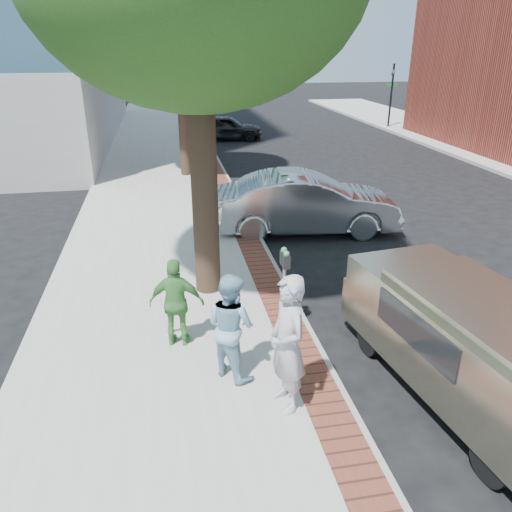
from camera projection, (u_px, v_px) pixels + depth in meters
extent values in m
plane|color=black|center=(252.00, 340.00, 9.01)|extent=(120.00, 120.00, 0.00)
cube|color=#9E9991|center=(162.00, 208.00, 15.95)|extent=(5.00, 60.00, 0.15)
cube|color=brown|center=(230.00, 202.00, 16.29)|extent=(0.60, 60.00, 0.01)
cube|color=gray|center=(241.00, 203.00, 16.38)|extent=(0.10, 60.00, 0.15)
cylinder|color=black|center=(200.00, 101.00, 28.29)|extent=(0.12, 0.12, 3.80)
imported|color=black|center=(199.00, 80.00, 27.85)|extent=(0.18, 0.15, 0.90)
cube|color=#1E7238|center=(199.00, 88.00, 28.01)|extent=(0.70, 0.03, 0.18)
cylinder|color=black|center=(391.00, 97.00, 30.24)|extent=(0.12, 0.12, 3.80)
imported|color=black|center=(393.00, 78.00, 29.80)|extent=(0.18, 0.15, 0.90)
cube|color=#1E7238|center=(392.00, 85.00, 29.96)|extent=(0.70, 0.03, 0.18)
cylinder|color=black|center=(204.00, 187.00, 9.70)|extent=(0.52, 0.52, 4.40)
cylinder|color=black|center=(184.00, 124.00, 18.95)|extent=(0.40, 0.40, 3.85)
ellipsoid|color=#204012|center=(178.00, 31.00, 17.67)|extent=(4.80, 4.80, 3.94)
cylinder|color=gray|center=(284.00, 295.00, 9.05)|extent=(0.07, 0.07, 1.15)
cube|color=#2D3030|center=(286.00, 262.00, 8.70)|extent=(0.12, 0.14, 0.24)
cube|color=#2D3030|center=(284.00, 258.00, 8.86)|extent=(0.12, 0.14, 0.24)
sphere|color=#3F8C4C|center=(286.00, 254.00, 8.64)|extent=(0.11, 0.11, 0.11)
sphere|color=#3F8C4C|center=(284.00, 250.00, 8.80)|extent=(0.11, 0.11, 0.11)
imported|color=#A9A9AE|center=(287.00, 344.00, 6.78)|extent=(0.62, 0.82, 2.03)
imported|color=#81B0C7|center=(231.00, 326.00, 7.53)|extent=(1.02, 1.05, 1.71)
imported|color=#4A9242|center=(177.00, 303.00, 8.33)|extent=(0.98, 0.56, 1.57)
imported|color=#B4B7BC|center=(306.00, 203.00, 13.84)|extent=(5.23, 2.36, 1.66)
imported|color=black|center=(226.00, 128.00, 27.20)|extent=(4.08, 2.06, 1.33)
cube|color=gray|center=(472.00, 344.00, 7.23)|extent=(2.34, 4.63, 1.25)
cube|color=gray|center=(395.00, 299.00, 9.02)|extent=(1.81, 1.05, 0.74)
cube|color=gray|center=(495.00, 311.00, 6.71)|extent=(1.98, 3.32, 0.15)
cylinder|color=black|center=(371.00, 338.00, 8.50)|extent=(0.28, 0.61, 0.59)
cylinder|color=black|center=(445.00, 324.00, 8.94)|extent=(0.28, 0.61, 0.59)
cylinder|color=black|center=(493.00, 462.00, 6.00)|extent=(0.28, 0.61, 0.59)
cube|color=black|center=(414.00, 331.00, 7.02)|extent=(0.27, 1.83, 0.51)
cube|color=black|center=(385.00, 275.00, 9.26)|extent=(1.47, 0.22, 0.37)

